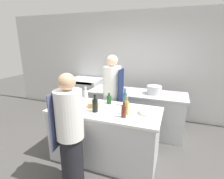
{
  "coord_description": "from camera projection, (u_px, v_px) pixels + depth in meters",
  "views": [
    {
      "loc": [
        1.06,
        -2.53,
        2.05
      ],
      "look_at": [
        0.0,
        0.35,
        1.19
      ],
      "focal_mm": 28.0,
      "sensor_mm": 36.0,
      "label": 1
    }
  ],
  "objects": [
    {
      "name": "ground_plane",
      "position": [
        105.0,
        157.0,
        3.19
      ],
      "size": [
        16.0,
        16.0,
        0.0
      ],
      "primitive_type": "plane",
      "color": "#4C4947"
    },
    {
      "name": "wall_back",
      "position": [
        135.0,
        65.0,
        4.73
      ],
      "size": [
        8.0,
        0.06,
        2.8
      ],
      "color": "silver",
      "rests_on": "ground_plane"
    },
    {
      "name": "prep_counter",
      "position": [
        105.0,
        134.0,
        3.06
      ],
      "size": [
        1.86,
        0.86,
        0.94
      ],
      "color": "silver",
      "rests_on": "ground_plane"
    },
    {
      "name": "pass_counter",
      "position": [
        136.0,
        111.0,
        4.03
      ],
      "size": [
        2.16,
        0.74,
        0.94
      ],
      "color": "silver",
      "rests_on": "ground_plane"
    },
    {
      "name": "oven_range",
      "position": [
        86.0,
        96.0,
        5.03
      ],
      "size": [
        0.87,
        0.73,
        1.02
      ],
      "color": "silver",
      "rests_on": "ground_plane"
    },
    {
      "name": "chef_at_prep_near",
      "position": [
        70.0,
        133.0,
        2.39
      ],
      "size": [
        0.41,
        0.39,
        1.66
      ],
      "rotation": [
        0.0,
        0.0,
        1.74
      ],
      "color": "black",
      "rests_on": "ground_plane"
    },
    {
      "name": "chef_at_stove",
      "position": [
        112.0,
        98.0,
        3.61
      ],
      "size": [
        0.38,
        0.37,
        1.79
      ],
      "rotation": [
        0.0,
        0.0,
        -1.57
      ],
      "color": "black",
      "rests_on": "ground_plane"
    },
    {
      "name": "bottle_olive_oil",
      "position": [
        125.0,
        99.0,
        3.05
      ],
      "size": [
        0.07,
        0.07,
        0.32
      ],
      "color": "#2D5175",
      "rests_on": "prep_counter"
    },
    {
      "name": "bottle_vinegar",
      "position": [
        124.0,
        111.0,
        2.6
      ],
      "size": [
        0.07,
        0.07,
        0.25
      ],
      "color": "#5B2319",
      "rests_on": "prep_counter"
    },
    {
      "name": "bottle_wine",
      "position": [
        95.0,
        105.0,
        2.8
      ],
      "size": [
        0.09,
        0.09,
        0.29
      ],
      "color": "black",
      "rests_on": "prep_counter"
    },
    {
      "name": "bottle_cooking_oil",
      "position": [
        127.0,
        107.0,
        2.7
      ],
      "size": [
        0.07,
        0.07,
        0.29
      ],
      "color": "#B2A84C",
      "rests_on": "prep_counter"
    },
    {
      "name": "bottle_sauce",
      "position": [
        86.0,
        95.0,
        3.29
      ],
      "size": [
        0.09,
        0.09,
        0.28
      ],
      "color": "silver",
      "rests_on": "prep_counter"
    },
    {
      "name": "bottle_water",
      "position": [
        109.0,
        99.0,
        3.17
      ],
      "size": [
        0.09,
        0.09,
        0.2
      ],
      "color": "#19471E",
      "rests_on": "prep_counter"
    },
    {
      "name": "bowl_mixing_large",
      "position": [
        75.0,
        107.0,
        2.94
      ],
      "size": [
        0.25,
        0.25,
        0.06
      ],
      "color": "tan",
      "rests_on": "prep_counter"
    },
    {
      "name": "bowl_prep_small",
      "position": [
        148.0,
        112.0,
        2.73
      ],
      "size": [
        0.27,
        0.27,
        0.06
      ],
      "color": "white",
      "rests_on": "prep_counter"
    },
    {
      "name": "bowl_ceramic_blue",
      "position": [
        94.0,
        104.0,
        3.02
      ],
      "size": [
        0.21,
        0.21,
        0.09
      ],
      "color": "tan",
      "rests_on": "prep_counter"
    },
    {
      "name": "bowl_wooden_salad",
      "position": [
        73.0,
        102.0,
        3.2
      ],
      "size": [
        0.28,
        0.28,
        0.07
      ],
      "color": "white",
      "rests_on": "prep_counter"
    },
    {
      "name": "cup",
      "position": [
        58.0,
        106.0,
        2.97
      ],
      "size": [
        0.07,
        0.07,
        0.09
      ],
      "color": "#B2382D",
      "rests_on": "prep_counter"
    },
    {
      "name": "stockpot",
      "position": [
        154.0,
        90.0,
        3.75
      ],
      "size": [
        0.31,
        0.31,
        0.18
      ],
      "color": "silver",
      "rests_on": "pass_counter"
    }
  ]
}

